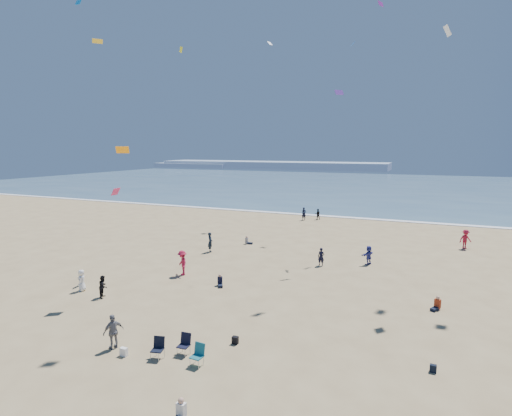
% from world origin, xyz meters
% --- Properties ---
extents(ground, '(220.00, 220.00, 0.00)m').
position_xyz_m(ground, '(0.00, 0.00, 0.00)').
color(ground, tan).
rests_on(ground, ground).
extents(ocean, '(220.00, 100.00, 0.06)m').
position_xyz_m(ocean, '(0.00, 95.00, 0.03)').
color(ocean, '#476B84').
rests_on(ocean, ground).
extents(surf_line, '(220.00, 1.20, 0.08)m').
position_xyz_m(surf_line, '(0.00, 45.00, 0.04)').
color(surf_line, white).
rests_on(surf_line, ground).
extents(headland_far, '(110.00, 20.00, 3.20)m').
position_xyz_m(headland_far, '(-60.00, 170.00, 1.60)').
color(headland_far, '#7A8EA8').
rests_on(headland_far, ground).
extents(headland_near, '(40.00, 14.00, 2.00)m').
position_xyz_m(headland_near, '(-100.00, 165.00, 1.00)').
color(headland_near, '#7A8EA8').
rests_on(headland_near, ground).
extents(standing_flyers, '(33.41, 46.06, 1.93)m').
position_xyz_m(standing_flyers, '(3.45, 16.33, 0.86)').
color(standing_flyers, black).
rests_on(standing_flyers, ground).
extents(seated_group, '(18.50, 29.82, 0.84)m').
position_xyz_m(seated_group, '(0.97, 10.04, 0.42)').
color(seated_group, white).
rests_on(seated_group, ground).
extents(chair_cluster, '(2.68, 1.48, 1.00)m').
position_xyz_m(chair_cluster, '(-0.00, 3.65, 0.50)').
color(chair_cluster, black).
rests_on(chair_cluster, ground).
extents(white_tote, '(0.35, 0.20, 0.40)m').
position_xyz_m(white_tote, '(-2.61, 2.92, 0.20)').
color(white_tote, white).
rests_on(white_tote, ground).
extents(black_backpack, '(0.30, 0.22, 0.38)m').
position_xyz_m(black_backpack, '(1.70, 6.05, 0.19)').
color(black_backpack, black).
rests_on(black_backpack, ground).
extents(navy_bag, '(0.28, 0.18, 0.34)m').
position_xyz_m(navy_bag, '(10.79, 7.18, 0.17)').
color(navy_bag, black).
rests_on(navy_bag, ground).
extents(kites_aloft, '(38.95, 45.83, 29.42)m').
position_xyz_m(kites_aloft, '(9.23, 13.35, 14.84)').
color(kites_aloft, orange).
rests_on(kites_aloft, ground).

